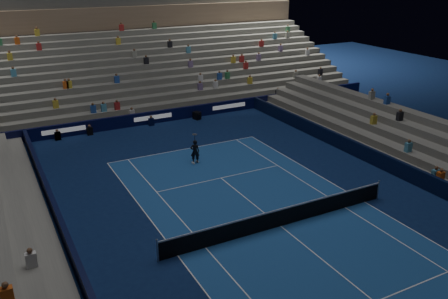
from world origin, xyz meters
name	(u,v)px	position (x,y,z in m)	size (l,w,h in m)	color
ground	(281,226)	(0.00, 0.00, 0.00)	(90.00, 90.00, 0.00)	#0B1B47
court_surface	(281,226)	(0.00, 0.00, 0.01)	(10.97, 23.77, 0.01)	#1A478F
sponsor_barrier_far	(152,117)	(0.00, 18.50, 0.50)	(44.00, 0.25, 1.00)	black
sponsor_barrier_east	(420,179)	(9.70, 0.00, 0.50)	(0.25, 37.00, 1.00)	black
sponsor_barrier_west	(80,273)	(-9.70, 0.00, 0.50)	(0.25, 37.00, 1.00)	black
grandstand_main	(117,63)	(0.00, 27.90, 3.38)	(44.00, 15.20, 11.20)	slate
tennis_net	(281,217)	(0.00, 0.00, 0.50)	(12.90, 0.10, 1.10)	#B2B2B7
tennis_player	(195,152)	(-0.39, 9.28, 0.80)	(0.58, 0.38, 1.59)	black
broadcast_camera	(197,116)	(3.66, 17.79, 0.33)	(0.65, 1.02, 0.64)	black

